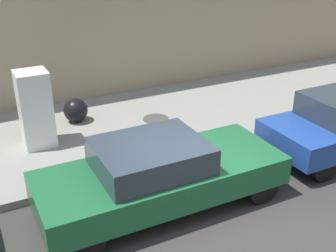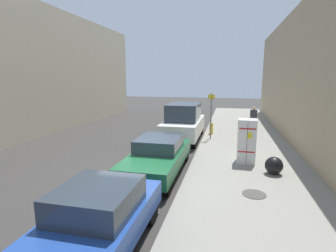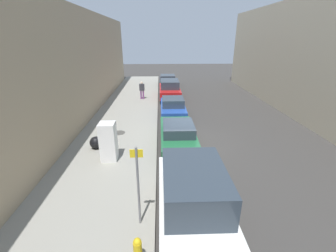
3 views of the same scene
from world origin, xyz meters
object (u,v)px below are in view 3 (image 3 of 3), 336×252
(street_sign_post, at_px, (138,183))
(parked_sedan_green, at_px, (178,134))
(fire_hydrant, at_px, (138,250))
(trash_bag, at_px, (96,143))
(parked_van_white, at_px, (193,201))
(parked_hatchback_blue, at_px, (173,107))
(parked_sedan_dark, at_px, (168,80))
(pedestrian_standing_near, at_px, (142,89))
(parked_suv_red, at_px, (170,89))
(discarded_refrigerator, at_px, (108,142))

(street_sign_post, bearing_deg, parked_sedan_green, 73.95)
(fire_hydrant, height_order, trash_bag, fire_hydrant)
(fire_hydrant, bearing_deg, parked_van_white, 36.22)
(parked_hatchback_blue, xyz_separation_m, parked_sedan_dark, (-0.00, 10.98, -0.02))
(pedestrian_standing_near, height_order, parked_van_white, parked_van_white)
(pedestrian_standing_near, xyz_separation_m, parked_sedan_green, (2.58, -9.54, -0.38))
(pedestrian_standing_near, bearing_deg, parked_van_white, -105.41)
(street_sign_post, relative_size, parked_hatchback_blue, 0.63)
(pedestrian_standing_near, xyz_separation_m, parked_hatchback_blue, (2.58, -4.61, -0.34))
(street_sign_post, xyz_separation_m, parked_sedan_green, (1.59, 5.54, -0.92))
(street_sign_post, relative_size, parked_sedan_dark, 0.56)
(trash_bag, xyz_separation_m, parked_suv_red, (4.25, 10.67, 0.43))
(discarded_refrigerator, height_order, parked_van_white, parked_van_white)
(pedestrian_standing_near, relative_size, parked_van_white, 0.34)
(fire_hydrant, relative_size, parked_sedan_dark, 0.16)
(pedestrian_standing_near, relative_size, parked_suv_red, 0.35)
(street_sign_post, relative_size, pedestrian_standing_near, 1.63)
(discarded_refrigerator, relative_size, pedestrian_standing_near, 1.13)
(fire_hydrant, xyz_separation_m, parked_sedan_green, (1.54, 6.82, 0.16))
(street_sign_post, bearing_deg, parked_sedan_dark, 85.75)
(fire_hydrant, xyz_separation_m, trash_bag, (-2.71, 6.41, -0.06))
(discarded_refrigerator, bearing_deg, parked_hatchback_blue, 62.89)
(parked_hatchback_blue, bearing_deg, discarded_refrigerator, -117.11)
(discarded_refrigerator, bearing_deg, fire_hydrant, -71.25)
(parked_sedan_dark, bearing_deg, fire_hydrant, -93.88)
(discarded_refrigerator, height_order, pedestrian_standing_near, discarded_refrigerator)
(pedestrian_standing_near, bearing_deg, street_sign_post, -111.28)
(trash_bag, distance_m, parked_suv_red, 11.49)
(discarded_refrigerator, distance_m, parked_van_white, 5.29)
(parked_sedan_green, bearing_deg, trash_bag, -174.47)
(pedestrian_standing_near, xyz_separation_m, parked_sedan_dark, (2.58, 6.37, -0.36))
(discarded_refrigerator, distance_m, trash_bag, 1.60)
(street_sign_post, bearing_deg, trash_bag, 117.41)
(parked_suv_red, bearing_deg, parked_van_white, -90.00)
(parked_van_white, bearing_deg, pedestrian_standing_near, 99.63)
(parked_hatchback_blue, bearing_deg, fire_hydrant, -97.49)
(trash_bag, bearing_deg, parked_hatchback_blue, 51.45)
(pedestrian_standing_near, bearing_deg, parked_suv_red, -9.48)
(fire_hydrant, height_order, parked_sedan_green, parked_sedan_green)
(discarded_refrigerator, bearing_deg, parked_van_white, -51.09)
(trash_bag, xyz_separation_m, parked_sedan_dark, (4.25, 16.32, 0.24))
(trash_bag, bearing_deg, parked_sedan_green, 5.53)
(fire_hydrant, height_order, parked_sedan_dark, parked_sedan_dark)
(fire_hydrant, height_order, parked_hatchback_blue, parked_hatchback_blue)
(street_sign_post, height_order, parked_van_white, street_sign_post)
(parked_suv_red, bearing_deg, parked_sedan_dark, 90.00)
(parked_suv_red, relative_size, parked_sedan_dark, 0.97)
(parked_sedan_green, height_order, parked_sedan_dark, parked_sedan_dark)
(pedestrian_standing_near, relative_size, parked_sedan_green, 0.34)
(street_sign_post, distance_m, trash_bag, 5.89)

